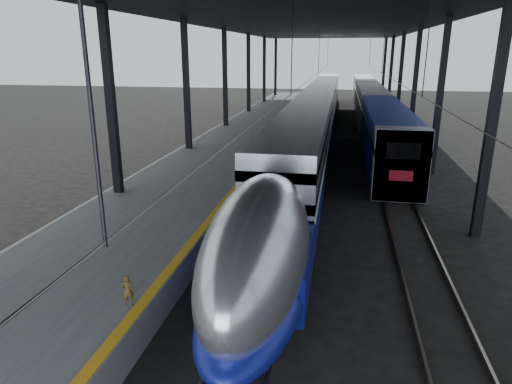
# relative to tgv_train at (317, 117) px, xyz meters

# --- Properties ---
(ground) EXTENTS (160.00, 160.00, 0.00)m
(ground) POSITION_rel_tgv_train_xyz_m (-2.00, -25.26, -1.85)
(ground) COLOR black
(ground) RESTS_ON ground
(platform) EXTENTS (6.00, 80.00, 1.00)m
(platform) POSITION_rel_tgv_train_xyz_m (-5.50, -5.26, -1.35)
(platform) COLOR #4C4C4F
(platform) RESTS_ON ground
(yellow_strip) EXTENTS (0.30, 80.00, 0.01)m
(yellow_strip) POSITION_rel_tgv_train_xyz_m (-2.70, -5.26, -0.85)
(yellow_strip) COLOR #C88D12
(yellow_strip) RESTS_ON platform
(rails) EXTENTS (6.52, 80.00, 0.16)m
(rails) POSITION_rel_tgv_train_xyz_m (2.50, -5.26, -1.77)
(rails) COLOR slate
(rails) RESTS_ON ground
(canopy) EXTENTS (18.00, 75.00, 9.47)m
(canopy) POSITION_rel_tgv_train_xyz_m (-0.10, -5.26, 7.26)
(canopy) COLOR black
(canopy) RESTS_ON ground
(tgv_train) EXTENTS (2.76, 65.20, 3.96)m
(tgv_train) POSITION_rel_tgv_train_xyz_m (0.00, 0.00, 0.00)
(tgv_train) COLOR silver
(tgv_train) RESTS_ON ground
(second_train) EXTENTS (2.65, 56.05, 3.64)m
(second_train) POSITION_rel_tgv_train_xyz_m (5.00, 10.63, -0.01)
(second_train) COLOR navy
(second_train) RESTS_ON ground
(child) EXTENTS (0.35, 0.29, 0.82)m
(child) POSITION_rel_tgv_train_xyz_m (-3.01, -29.30, -0.44)
(child) COLOR #503C1A
(child) RESTS_ON platform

